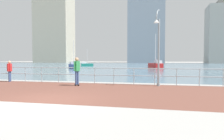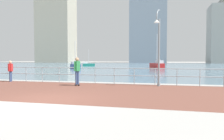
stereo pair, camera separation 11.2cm
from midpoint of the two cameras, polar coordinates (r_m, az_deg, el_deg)
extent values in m
plane|color=#ADAAA5|center=(48.53, 7.51, 0.77)|extent=(220.00, 220.00, 0.00)
cube|color=brown|center=(12.34, -9.91, -5.22)|extent=(28.00, 7.27, 0.01)
cube|color=slate|center=(60.08, 8.61, 1.15)|extent=(180.00, 88.00, 0.00)
cylinder|color=#9EADB7|center=(19.02, -25.21, -0.97)|extent=(0.05, 0.05, 1.10)
cylinder|color=#9EADB7|center=(18.19, -21.75, -1.07)|extent=(0.05, 0.05, 1.10)
cylinder|color=#9EADB7|center=(17.42, -17.97, -1.16)|extent=(0.05, 0.05, 1.10)
cylinder|color=#9EADB7|center=(16.74, -13.87, -1.27)|extent=(0.05, 0.05, 1.10)
cylinder|color=#9EADB7|center=(16.15, -9.44, -1.37)|extent=(0.05, 0.05, 1.10)
cylinder|color=#9EADB7|center=(15.67, -4.71, -1.47)|extent=(0.05, 0.05, 1.10)
cylinder|color=#9EADB7|center=(15.30, 0.29, -1.56)|extent=(0.05, 0.05, 1.10)
cylinder|color=#9EADB7|center=(15.05, 5.49, -1.65)|extent=(0.05, 0.05, 1.10)
cylinder|color=#9EADB7|center=(14.93, 10.83, -1.72)|extent=(0.05, 0.05, 1.10)
cylinder|color=#9EADB7|center=(14.93, 16.21, -1.78)|extent=(0.05, 0.05, 1.10)
cylinder|color=#9EADB7|center=(15.07, 21.53, -1.82)|extent=(0.05, 0.05, 1.10)
cylinder|color=#9EADB7|center=(15.34, 26.71, -1.85)|extent=(0.05, 0.05, 1.10)
cylinder|color=#9EADB7|center=(15.64, -4.72, 0.54)|extent=(25.20, 0.06, 0.06)
cylinder|color=#9EADB7|center=(15.67, -4.71, -1.27)|extent=(25.20, 0.06, 0.06)
cylinder|color=gray|center=(14.36, 11.71, -3.71)|extent=(0.19, 0.19, 0.20)
cylinder|color=gray|center=(14.28, 11.79, 4.38)|extent=(0.12, 0.12, 4.25)
cylinder|color=gray|center=(14.52, 11.81, 14.95)|extent=(0.13, 0.20, 0.11)
cylinder|color=gray|center=(14.37, 11.64, 14.90)|extent=(0.13, 0.21, 0.15)
cylinder|color=gray|center=(14.23, 11.48, 14.67)|extent=(0.13, 0.20, 0.18)
cylinder|color=gray|center=(14.11, 11.35, 14.28)|extent=(0.12, 0.18, 0.19)
cylinder|color=gray|center=(14.03, 11.27, 13.76)|extent=(0.11, 0.15, 0.19)
cylinder|color=gray|center=(13.98, 11.24, 13.15)|extent=(0.10, 0.10, 0.17)
cone|color=silver|center=(13.95, 11.24, 12.35)|extent=(0.36, 0.36, 0.22)
cylinder|color=black|center=(14.36, -8.82, -3.97)|extent=(0.07, 0.05, 0.06)
cylinder|color=black|center=(14.31, -9.03, -4.00)|extent=(0.07, 0.05, 0.06)
cylinder|color=black|center=(14.54, -9.56, -3.89)|extent=(0.07, 0.05, 0.06)
cylinder|color=black|center=(14.48, -9.77, -3.92)|extent=(0.07, 0.05, 0.06)
cube|color=black|center=(14.42, -9.30, -3.75)|extent=(0.41, 0.25, 0.02)
cylinder|color=#384C7A|center=(14.43, -9.09, -1.97)|extent=(0.17, 0.17, 0.86)
cylinder|color=#384C7A|center=(14.32, -9.53, -2.02)|extent=(0.17, 0.17, 0.86)
cube|color=#2D8C4C|center=(14.33, -9.34, 1.01)|extent=(0.35, 0.40, 0.64)
cylinder|color=#2D8C4C|center=(14.50, -8.71, 1.10)|extent=(0.12, 0.12, 0.61)
cylinder|color=#2D8C4C|center=(14.16, -9.98, 1.05)|extent=(0.12, 0.12, 0.61)
sphere|color=tan|center=(14.32, -9.35, 2.77)|extent=(0.24, 0.24, 0.24)
cylinder|color=#384C7A|center=(18.65, -25.06, -1.51)|extent=(0.16, 0.16, 0.79)
cylinder|color=#384C7A|center=(18.51, -25.27, -1.55)|extent=(0.16, 0.16, 0.79)
cube|color=red|center=(18.54, -25.21, 0.60)|extent=(0.31, 0.38, 0.59)
cylinder|color=red|center=(18.75, -24.90, 0.68)|extent=(0.11, 0.11, 0.56)
cylinder|color=red|center=(18.33, -25.52, 0.62)|extent=(0.11, 0.11, 0.56)
sphere|color=#DBAD89|center=(18.53, -25.23, 1.86)|extent=(0.22, 0.22, 0.22)
cube|color=#284799|center=(40.87, -9.93, 0.92)|extent=(3.13, 3.62, 0.79)
cube|color=silver|center=(41.93, -10.31, 1.80)|extent=(1.44, 1.54, 0.44)
cylinder|color=silver|center=(40.87, -9.96, 4.55)|extent=(0.09, 0.09, 4.38)
cylinder|color=silver|center=(41.64, -10.21, 2.22)|extent=(1.06, 1.36, 0.07)
cube|color=#B21E1E|center=(41.51, 11.10, 1.06)|extent=(2.97, 4.72, 0.97)
cube|color=silver|center=(40.22, 11.76, 2.08)|extent=(1.51, 1.88, 0.54)
cylinder|color=silver|center=(41.54, 11.15, 5.45)|extent=(0.11, 0.11, 5.39)
cylinder|color=silver|center=(40.56, 11.59, 2.62)|extent=(0.83, 1.92, 0.09)
cube|color=#197266|center=(55.10, -6.51, 1.35)|extent=(3.09, 2.15, 0.64)
cube|color=silver|center=(54.99, -7.44, 1.86)|extent=(1.25, 1.06, 0.36)
cylinder|color=silver|center=(55.08, -6.52, 3.53)|extent=(0.07, 0.07, 3.56)
cylinder|color=silver|center=(55.01, -7.20, 2.12)|extent=(1.23, 0.64, 0.06)
cube|color=#939993|center=(102.83, 26.82, 8.16)|extent=(12.75, 11.72, 23.66)
cube|color=slate|center=(104.87, 26.98, 15.15)|extent=(5.10, 4.69, 2.00)
cube|color=#8493A3|center=(106.19, 9.06, 10.37)|extent=(16.46, 14.34, 31.45)
cube|color=#B2AD99|center=(117.38, -14.83, 13.44)|extent=(17.82, 11.37, 47.06)
camera|label=1|loc=(0.06, -90.25, -0.01)|focal=35.24mm
camera|label=2|loc=(0.06, 89.75, 0.01)|focal=35.24mm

